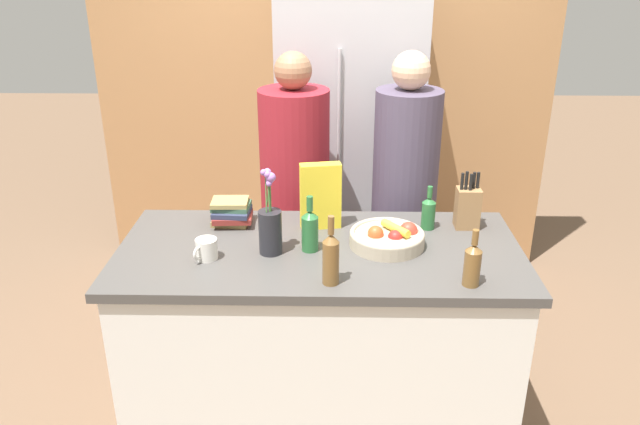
{
  "coord_description": "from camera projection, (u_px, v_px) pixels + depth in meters",
  "views": [
    {
      "loc": [
        0.05,
        -2.35,
        2.07
      ],
      "look_at": [
        0.0,
        0.1,
        1.02
      ],
      "focal_mm": 35.0,
      "sensor_mm": 36.0,
      "label": 1
    }
  ],
  "objects": [
    {
      "name": "cereal_box",
      "position": [
        320.0,
        196.0,
        2.76
      ],
      "size": [
        0.19,
        0.09,
        0.3
      ],
      "color": "yellow",
      "rests_on": "kitchen_island"
    },
    {
      "name": "kitchen_island",
      "position": [
        320.0,
        338.0,
        2.8
      ],
      "size": [
        1.7,
        0.79,
        0.9
      ],
      "color": "silver",
      "rests_on": "ground_plane"
    },
    {
      "name": "knife_block",
      "position": [
        468.0,
        207.0,
        2.78
      ],
      "size": [
        0.1,
        0.09,
        0.27
      ],
      "color": "olive",
      "rests_on": "kitchen_island"
    },
    {
      "name": "refrigerator",
      "position": [
        348.0,
        146.0,
        3.78
      ],
      "size": [
        0.83,
        0.63,
        1.91
      ],
      "color": "#B7B7BC",
      "rests_on": "ground_plane"
    },
    {
      "name": "bottle_wine",
      "position": [
        310.0,
        229.0,
        2.57
      ],
      "size": [
        0.07,
        0.07,
        0.24
      ],
      "color": "#286633",
      "rests_on": "kitchen_island"
    },
    {
      "name": "bottle_water",
      "position": [
        331.0,
        257.0,
        2.31
      ],
      "size": [
        0.06,
        0.06,
        0.27
      ],
      "color": "brown",
      "rests_on": "kitchen_island"
    },
    {
      "name": "fruit_bowl",
      "position": [
        388.0,
        237.0,
        2.63
      ],
      "size": [
        0.32,
        0.32,
        0.1
      ],
      "color": "tan",
      "rests_on": "kitchen_island"
    },
    {
      "name": "bottle_vinegar",
      "position": [
        472.0,
        264.0,
        2.3
      ],
      "size": [
        0.06,
        0.06,
        0.23
      ],
      "color": "brown",
      "rests_on": "kitchen_island"
    },
    {
      "name": "flower_vase",
      "position": [
        270.0,
        226.0,
        2.54
      ],
      "size": [
        0.1,
        0.1,
        0.36
      ],
      "color": "#232328",
      "rests_on": "kitchen_island"
    },
    {
      "name": "back_wall_wood",
      "position": [
        325.0,
        77.0,
        3.97
      ],
      "size": [
        2.9,
        0.12,
        2.6
      ],
      "color": "#AD7A4C",
      "rests_on": "ground_plane"
    },
    {
      "name": "coffee_mug",
      "position": [
        206.0,
        249.0,
        2.51
      ],
      "size": [
        0.09,
        0.12,
        0.09
      ],
      "color": "silver",
      "rests_on": "kitchen_island"
    },
    {
      "name": "bottle_oil",
      "position": [
        428.0,
        212.0,
        2.77
      ],
      "size": [
        0.06,
        0.06,
        0.2
      ],
      "color": "#286633",
      "rests_on": "kitchen_island"
    },
    {
      "name": "person_at_sink",
      "position": [
        295.0,
        188.0,
        3.28
      ],
      "size": [
        0.36,
        0.36,
        1.6
      ],
      "rotation": [
        0.0,
        0.0,
        0.23
      ],
      "color": "#383842",
      "rests_on": "ground_plane"
    },
    {
      "name": "ground_plane",
      "position": [
        320.0,
        417.0,
        2.97
      ],
      "size": [
        14.0,
        14.0,
        0.0
      ],
      "primitive_type": "plane",
      "color": "brown"
    },
    {
      "name": "book_stack",
      "position": [
        232.0,
        212.0,
        2.82
      ],
      "size": [
        0.19,
        0.16,
        0.11
      ],
      "color": "#99844C",
      "rests_on": "kitchen_island"
    },
    {
      "name": "person_in_blue",
      "position": [
        404.0,
        190.0,
        3.22
      ],
      "size": [
        0.33,
        0.33,
        1.62
      ],
      "rotation": [
        0.0,
        0.0,
        0.12
      ],
      "color": "#383842",
      "rests_on": "ground_plane"
    }
  ]
}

